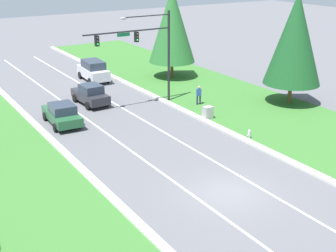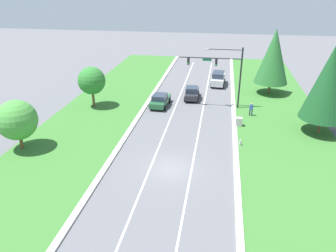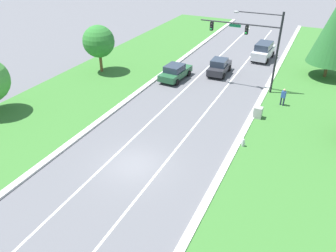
% 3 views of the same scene
% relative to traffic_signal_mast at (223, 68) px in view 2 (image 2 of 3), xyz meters
% --- Properties ---
extents(ground_plane, '(160.00, 160.00, 0.00)m').
position_rel_traffic_signal_mast_xyz_m(ground_plane, '(-3.93, -15.85, -5.15)').
color(ground_plane, '#5B5B60').
extents(curb_strip_right, '(0.50, 90.00, 0.15)m').
position_rel_traffic_signal_mast_xyz_m(curb_strip_right, '(1.72, -15.85, -5.07)').
color(curb_strip_right, beige).
rests_on(curb_strip_right, ground_plane).
extents(curb_strip_left, '(0.50, 90.00, 0.15)m').
position_rel_traffic_signal_mast_xyz_m(curb_strip_left, '(-9.58, -15.85, -5.07)').
color(curb_strip_left, beige).
rests_on(curb_strip_left, ground_plane).
extents(grass_verge_right, '(10.00, 90.00, 0.08)m').
position_rel_traffic_signal_mast_xyz_m(grass_verge_right, '(6.97, -15.85, -5.11)').
color(grass_verge_right, '#38702D').
rests_on(grass_verge_right, ground_plane).
extents(grass_verge_left, '(10.00, 90.00, 0.08)m').
position_rel_traffic_signal_mast_xyz_m(grass_verge_left, '(-14.83, -15.85, -5.11)').
color(grass_verge_left, '#38702D').
rests_on(grass_verge_left, ground_plane).
extents(lane_stripe_inner_left, '(0.14, 81.00, 0.01)m').
position_rel_traffic_signal_mast_xyz_m(lane_stripe_inner_left, '(-5.73, -15.85, -5.15)').
color(lane_stripe_inner_left, white).
rests_on(lane_stripe_inner_left, ground_plane).
extents(lane_stripe_inner_right, '(0.14, 81.00, 0.01)m').
position_rel_traffic_signal_mast_xyz_m(lane_stripe_inner_right, '(-2.13, -15.85, -5.15)').
color(lane_stripe_inner_right, white).
rests_on(lane_stripe_inner_right, ground_plane).
extents(traffic_signal_mast, '(7.70, 0.41, 7.71)m').
position_rel_traffic_signal_mast_xyz_m(traffic_signal_mast, '(0.00, 0.00, 0.00)').
color(traffic_signal_mast, black).
rests_on(traffic_signal_mast, ground_plane).
extents(charcoal_sedan, '(2.07, 4.26, 1.76)m').
position_rel_traffic_signal_mast_xyz_m(charcoal_sedan, '(-3.93, 2.67, -4.28)').
color(charcoal_sedan, '#28282D').
rests_on(charcoal_sedan, ground_plane).
extents(silver_suv, '(2.25, 4.82, 2.08)m').
position_rel_traffic_signal_mast_xyz_m(silver_suv, '(-0.56, 9.80, -4.08)').
color(silver_suv, silver).
rests_on(silver_suv, ground_plane).
extents(forest_sedan, '(2.27, 4.64, 1.64)m').
position_rel_traffic_signal_mast_xyz_m(forest_sedan, '(-7.71, -0.80, -4.33)').
color(forest_sedan, '#235633').
rests_on(forest_sedan, ground_plane).
extents(utility_cabinet, '(0.70, 0.60, 1.04)m').
position_rel_traffic_signal_mast_xyz_m(utility_cabinet, '(2.18, -5.69, -4.63)').
color(utility_cabinet, '#9E9E99').
rests_on(utility_cabinet, ground_plane).
extents(pedestrian, '(0.42, 0.31, 1.69)m').
position_rel_traffic_signal_mast_xyz_m(pedestrian, '(3.68, -2.40, -4.21)').
color(pedestrian, '#232842').
rests_on(pedestrian, ground_plane).
extents(fire_hydrant, '(0.34, 0.20, 0.70)m').
position_rel_traffic_signal_mast_xyz_m(fire_hydrant, '(2.18, -10.50, -4.81)').
color(fire_hydrant, '#B7B7BC').
rests_on(fire_hydrant, ground_plane).
extents(conifer_near_right_tree, '(4.73, 4.73, 9.33)m').
position_rel_traffic_signal_mast_xyz_m(conifer_near_right_tree, '(10.56, -6.10, 0.40)').
color(conifer_near_right_tree, brown).
rests_on(conifer_near_right_tree, ground_plane).
extents(oak_near_left_tree, '(3.45, 3.45, 5.22)m').
position_rel_traffic_signal_mast_xyz_m(oak_near_left_tree, '(-16.11, -2.46, -1.67)').
color(oak_near_left_tree, brown).
rests_on(oak_near_left_tree, ground_plane).
extents(conifer_far_right_tree, '(4.65, 4.65, 9.14)m').
position_rel_traffic_signal_mast_xyz_m(conifer_far_right_tree, '(6.80, 6.69, 0.26)').
color(conifer_far_right_tree, brown).
rests_on(conifer_far_right_tree, ground_plane).
extents(oak_far_left_tree, '(3.81, 3.81, 4.97)m').
position_rel_traffic_signal_mast_xyz_m(oak_far_left_tree, '(-18.73, -14.62, -2.09)').
color(oak_far_left_tree, brown).
rests_on(oak_far_left_tree, ground_plane).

